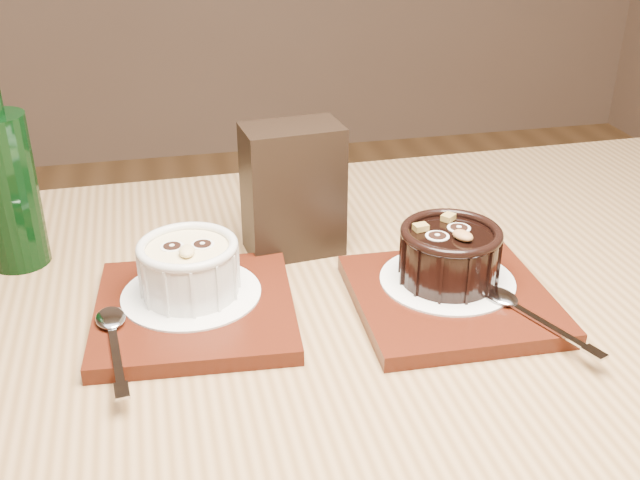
# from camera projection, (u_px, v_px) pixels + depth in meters

# --- Properties ---
(table) EXTENTS (1.21, 0.82, 0.75)m
(table) POSITION_uv_depth(u_px,v_px,m) (318.00, 415.00, 0.71)
(table) COLOR brown
(table) RESTS_ON ground
(tray_left) EXTENTS (0.19, 0.19, 0.01)m
(tray_left) POSITION_uv_depth(u_px,v_px,m) (195.00, 310.00, 0.69)
(tray_left) COLOR #45170B
(tray_left) RESTS_ON table
(doily_left) EXTENTS (0.13, 0.13, 0.00)m
(doily_left) POSITION_uv_depth(u_px,v_px,m) (191.00, 293.00, 0.70)
(doily_left) COLOR white
(doily_left) RESTS_ON tray_left
(ramekin_white) EXTENTS (0.09, 0.09, 0.06)m
(ramekin_white) POSITION_uv_depth(u_px,v_px,m) (189.00, 266.00, 0.69)
(ramekin_white) COLOR silver
(ramekin_white) RESTS_ON doily_left
(spoon_left) EXTENTS (0.04, 0.14, 0.01)m
(spoon_left) POSITION_uv_depth(u_px,v_px,m) (114.00, 339.00, 0.63)
(spoon_left) COLOR #B4B7BD
(spoon_left) RESTS_ON tray_left
(tray_right) EXTENTS (0.18, 0.18, 0.01)m
(tray_right) POSITION_uv_depth(u_px,v_px,m) (451.00, 299.00, 0.71)
(tray_right) COLOR #45170B
(tray_right) RESTS_ON table
(doily_right) EXTENTS (0.13, 0.13, 0.00)m
(doily_right) POSITION_uv_depth(u_px,v_px,m) (447.00, 280.00, 0.72)
(doily_right) COLOR white
(doily_right) RESTS_ON tray_right
(ramekin_dark) EXTENTS (0.10, 0.10, 0.06)m
(ramekin_dark) POSITION_uv_depth(u_px,v_px,m) (450.00, 252.00, 0.71)
(ramekin_dark) COLOR black
(ramekin_dark) RESTS_ON doily_right
(spoon_right) EXTENTS (0.07, 0.13, 0.01)m
(spoon_right) POSITION_uv_depth(u_px,v_px,m) (529.00, 313.00, 0.66)
(spoon_right) COLOR #B4B7BD
(spoon_right) RESTS_ON tray_right
(condiment_stand) EXTENTS (0.11, 0.07, 0.14)m
(condiment_stand) POSITION_uv_depth(u_px,v_px,m) (293.00, 190.00, 0.78)
(condiment_stand) COLOR black
(condiment_stand) RESTS_ON table
(green_bottle) EXTENTS (0.06, 0.06, 0.22)m
(green_bottle) POSITION_uv_depth(u_px,v_px,m) (6.00, 185.00, 0.75)
(green_bottle) COLOR black
(green_bottle) RESTS_ON table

